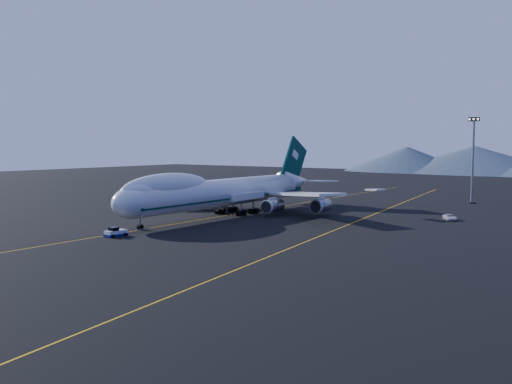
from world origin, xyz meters
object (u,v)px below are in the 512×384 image
Objects in this scene: boeing_747 at (223,192)px; service_van at (450,217)px; pushback_tug at (116,233)px; floodlight_mast at (473,160)px.

service_van is (46.33, 23.68, -5.16)m from boeing_747.
floodlight_mast reaches higher than pushback_tug.
pushback_tug is at bearing -86.11° from boeing_747.
boeing_747 is at bearing -122.19° from floodlight_mast.
pushback_tug is 106.96m from floodlight_mast.
service_van is at bearing -81.85° from floodlight_mast.
pushback_tug reaches higher than service_van.
pushback_tug is at bearing -161.55° from service_van.
floodlight_mast is at bearing 63.50° from service_van.
service_van is (43.96, 58.55, 0.09)m from pushback_tug.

